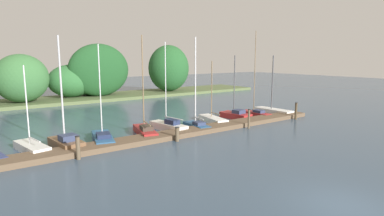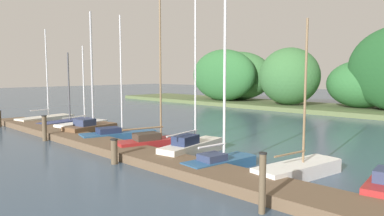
% 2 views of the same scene
% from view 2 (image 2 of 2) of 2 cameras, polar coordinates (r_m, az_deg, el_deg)
% --- Properties ---
extents(dock_pier, '(30.44, 1.80, 0.35)m').
position_cam_2_polar(dock_pier, '(15.01, -8.70, -7.44)').
color(dock_pier, brown).
rests_on(dock_pier, ground).
extents(far_shore, '(59.29, 8.00, 7.56)m').
position_cam_2_polar(far_shore, '(35.14, 22.98, 4.32)').
color(far_shore, '#56663D').
rests_on(far_shore, ground).
extents(sailboat_0, '(1.96, 4.34, 6.67)m').
position_cam_2_polar(sailboat_0, '(27.44, -22.47, -1.59)').
color(sailboat_0, silver).
rests_on(sailboat_0, ground).
extents(sailboat_1, '(1.94, 4.20, 4.95)m').
position_cam_2_polar(sailboat_1, '(25.35, -19.41, -2.14)').
color(sailboat_1, navy).
rests_on(sailboat_1, ground).
extents(sailboat_2, '(1.65, 3.64, 5.26)m').
position_cam_2_polar(sailboat_2, '(23.17, -17.21, -2.68)').
color(sailboat_2, white).
rests_on(sailboat_2, ground).
extents(sailboat_3, '(1.65, 3.28, 7.04)m').
position_cam_2_polar(sailboat_3, '(21.22, -16.03, -2.96)').
color(sailboat_3, brown).
rests_on(sailboat_3, ground).
extents(sailboat_4, '(2.07, 4.16, 6.58)m').
position_cam_2_polar(sailboat_4, '(19.26, -11.78, -4.19)').
color(sailboat_4, '#285684').
rests_on(sailboat_4, ground).
extents(sailboat_5, '(1.90, 4.11, 7.30)m').
position_cam_2_polar(sailboat_5, '(16.70, -5.62, -5.36)').
color(sailboat_5, maroon).
rests_on(sailboat_5, ground).
extents(sailboat_6, '(1.49, 3.94, 6.87)m').
position_cam_2_polar(sailboat_6, '(15.30, 0.16, -6.29)').
color(sailboat_6, silver).
rests_on(sailboat_6, ground).
extents(sailboat_7, '(1.34, 3.27, 7.29)m').
position_cam_2_polar(sailboat_7, '(13.27, 4.78, -8.18)').
color(sailboat_7, '#285684').
rests_on(sailboat_7, ground).
extents(sailboat_8, '(1.66, 3.90, 5.39)m').
position_cam_2_polar(sailboat_8, '(12.84, 17.30, -9.36)').
color(sailboat_8, white).
rests_on(sailboat_8, ground).
extents(mooring_piling_1, '(0.27, 0.27, 1.36)m').
position_cam_2_polar(mooring_piling_1, '(20.02, -22.87, -3.03)').
color(mooring_piling_1, brown).
rests_on(mooring_piling_1, ground).
extents(mooring_piling_2, '(0.30, 0.30, 1.00)m').
position_cam_2_polar(mooring_piling_2, '(14.20, -12.54, -6.89)').
color(mooring_piling_2, brown).
rests_on(mooring_piling_2, ground).
extents(mooring_piling_3, '(0.20, 0.20, 1.59)m').
position_cam_2_polar(mooring_piling_3, '(9.24, 11.38, -11.86)').
color(mooring_piling_3, brown).
rests_on(mooring_piling_3, ground).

